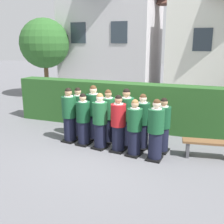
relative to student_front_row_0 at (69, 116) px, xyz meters
The scene contains 17 objects.
ground_plane 1.61m from the student_front_row_0, ahead, with size 60.00×60.00×0.00m, color slate.
student_front_row_0 is the anchor object (origin of this frame).
student_front_row_1 0.54m from the student_front_row_0, 10.54° to the right, with size 0.41×0.48×1.58m.
student_front_row_2 1.12m from the student_front_row_0, ahead, with size 0.46×0.53×1.64m.
student_in_red_blazer 1.69m from the student_front_row_0, ahead, with size 0.42×0.53×1.63m.
student_front_row_4 2.20m from the student_front_row_0, ahead, with size 0.43×0.50×1.57m.
student_front_row_5 2.80m from the student_front_row_0, ahead, with size 0.43×0.53×1.64m.
student_rear_row_0 0.54m from the student_front_row_0, 86.69° to the left, with size 0.42×0.53×1.62m.
student_rear_row_1 0.77m from the student_front_row_0, 37.21° to the left, with size 0.45×0.54×1.73m.
student_rear_row_2 1.20m from the student_front_row_0, 17.68° to the left, with size 0.43×0.54×1.65m.
student_rear_row_3 1.77m from the student_front_row_0, ahead, with size 0.45×0.52×1.73m.
student_rear_row_4 2.26m from the student_front_row_0, ahead, with size 0.46×0.55×1.62m.
student_rear_row_5 2.86m from the student_front_row_0, ahead, with size 0.41×0.49×1.56m.
hedge 2.40m from the student_front_row_0, 55.04° to the left, with size 8.84×0.70×1.63m.
school_building_annex 9.52m from the student_front_row_0, 102.11° to the left, with size 5.58×4.61×7.22m.
oak_tree_left 7.84m from the student_front_row_0, 128.98° to the left, with size 2.69×2.69×4.28m.
wooden_bench 4.13m from the student_front_row_0, ahead, with size 1.44×0.56×0.48m.
Camera 1 is at (2.65, -6.76, 3.03)m, focal length 42.98 mm.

